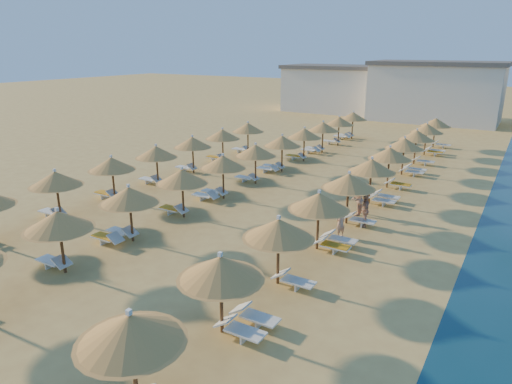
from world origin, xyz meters
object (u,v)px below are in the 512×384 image
Objects in this scene: beachgoer_c at (365,210)px; beachgoer_a at (340,223)px; parasol_row_west at (240,157)px; beachgoer_b at (357,199)px; parasol_row_east at (361,174)px.

beachgoer_a is (-0.55, -2.00, -0.12)m from beachgoer_c.
beachgoer_c is at bearing -11.76° from parasol_row_west.
beachgoer_b is (7.91, -0.37, -1.36)m from parasol_row_west.
beachgoer_b is at bearing -149.37° from beachgoer_a.
beachgoer_c is 1.16× the size of beachgoer_a.
parasol_row_east is 25.11× the size of beachgoer_c.
beachgoer_a is (0.39, -3.47, -0.13)m from beachgoer_b.
parasol_row_east is 7.90m from parasol_row_west.
beachgoer_b is (0.01, -0.37, -1.36)m from parasol_row_east.
beachgoer_b is 1.01× the size of beachgoer_c.
beachgoer_a is (8.30, -3.84, -1.50)m from parasol_row_west.
beachgoer_c is (0.94, -1.47, -0.01)m from beachgoer_b.
parasol_row_west is 9.27m from beachgoer_a.
beachgoer_a is at bearing -41.03° from beachgoer_c.
parasol_row_east is 1.00× the size of parasol_row_west.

